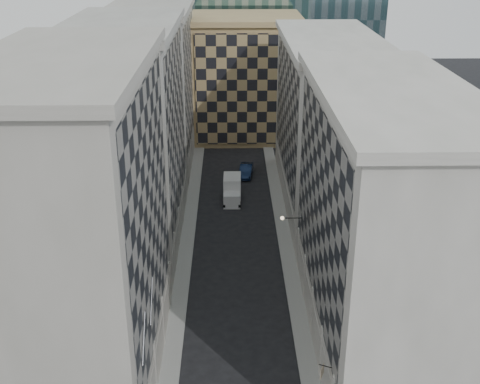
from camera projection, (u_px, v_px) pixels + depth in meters
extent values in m
cube|color=gray|center=(186.00, 246.00, 63.31)|extent=(1.50, 100.00, 0.15)
cube|color=gray|center=(286.00, 245.00, 63.49)|extent=(1.50, 100.00, 0.15)
cube|color=#9A968B|center=(79.00, 234.00, 41.24)|extent=(10.00, 22.00, 23.00)
cube|color=gray|center=(149.00, 214.00, 40.72)|extent=(0.25, 19.36, 18.00)
cube|color=#9A968B|center=(157.00, 350.00, 45.28)|extent=(0.45, 21.12, 3.20)
cube|color=#9A968B|center=(58.00, 61.00, 36.49)|extent=(10.80, 22.80, 0.70)
cylinder|color=#9A968B|center=(150.00, 368.00, 42.52)|extent=(0.90, 0.90, 4.40)
cylinder|color=#9A968B|center=(159.00, 321.00, 47.56)|extent=(0.90, 0.90, 4.40)
cylinder|color=#9A968B|center=(165.00, 284.00, 52.60)|extent=(0.90, 0.90, 4.40)
cube|color=gray|center=(128.00, 139.00, 61.59)|extent=(10.00, 22.00, 22.00)
cube|color=gray|center=(175.00, 124.00, 61.07)|extent=(0.25, 19.36, 17.00)
cube|color=gray|center=(179.00, 220.00, 65.44)|extent=(0.45, 21.12, 3.20)
cube|color=gray|center=(120.00, 25.00, 57.04)|extent=(10.80, 22.80, 0.70)
cylinder|color=gray|center=(171.00, 253.00, 57.64)|extent=(0.90, 0.90, 4.40)
cylinder|color=gray|center=(175.00, 227.00, 62.67)|extent=(0.90, 0.90, 4.40)
cylinder|color=gray|center=(179.00, 205.00, 67.71)|extent=(0.90, 0.90, 4.40)
cylinder|color=gray|center=(183.00, 186.00, 72.75)|extent=(0.90, 0.90, 4.40)
cube|color=#9A968B|center=(153.00, 91.00, 81.94)|extent=(10.00, 22.00, 21.00)
cube|color=gray|center=(189.00, 80.00, 81.42)|extent=(0.25, 19.36, 16.00)
cube|color=#9A968B|center=(191.00, 152.00, 85.59)|extent=(0.45, 21.12, 3.20)
cube|color=#9A968B|center=(148.00, 8.00, 77.59)|extent=(10.80, 22.80, 0.70)
cylinder|color=#9A968B|center=(186.00, 169.00, 77.79)|extent=(0.90, 0.90, 4.40)
cylinder|color=#9A968B|center=(188.00, 155.00, 82.83)|extent=(0.90, 0.90, 4.40)
cylinder|color=#9A968B|center=(191.00, 142.00, 87.86)|extent=(0.90, 0.90, 4.40)
cylinder|color=#9A968B|center=(193.00, 130.00, 92.90)|extent=(0.90, 0.90, 4.40)
cube|color=#ADA99E|center=(382.00, 225.00, 45.87)|extent=(10.00, 26.00, 20.00)
cube|color=gray|center=(320.00, 207.00, 45.18)|extent=(0.25, 22.88, 15.00)
cube|color=#ADA99E|center=(314.00, 317.00, 49.15)|extent=(0.45, 24.96, 3.20)
cube|color=#ADA99E|center=(396.00, 91.00, 41.72)|extent=(10.80, 26.80, 0.70)
cylinder|color=#ADA99E|center=(326.00, 352.00, 44.15)|extent=(0.90, 0.90, 4.40)
cylinder|color=#ADA99E|center=(316.00, 311.00, 48.91)|extent=(0.90, 0.90, 4.40)
cylinder|color=#ADA99E|center=(308.00, 277.00, 53.68)|extent=(0.90, 0.90, 4.40)
cylinder|color=#ADA99E|center=(302.00, 249.00, 58.44)|extent=(0.90, 0.90, 4.40)
cube|color=#ADA99E|center=(328.00, 125.00, 70.80)|extent=(10.00, 28.00, 19.00)
cube|color=gray|center=(287.00, 113.00, 70.12)|extent=(0.25, 24.64, 14.00)
cube|color=#ADA99E|center=(285.00, 187.00, 73.89)|extent=(0.45, 26.88, 3.20)
cube|color=#ADA99E|center=(333.00, 40.00, 66.85)|extent=(10.80, 28.80, 0.70)
cube|color=tan|center=(246.00, 79.00, 94.67)|extent=(16.00, 14.00, 18.00)
cube|color=tan|center=(247.00, 90.00, 88.16)|extent=(15.20, 0.25, 16.50)
cube|color=tan|center=(246.00, 18.00, 90.90)|extent=(16.80, 14.80, 0.80)
cube|color=#2B2521|center=(232.00, 33.00, 105.46)|extent=(6.00, 6.00, 28.00)
cylinder|color=gray|center=(144.00, 338.00, 36.31)|extent=(0.10, 2.33, 2.33)
cylinder|color=gray|center=(151.00, 301.00, 39.97)|extent=(0.10, 2.33, 2.33)
cylinder|color=black|center=(292.00, 218.00, 55.54)|extent=(1.80, 0.08, 0.08)
sphere|color=#FFE5B2|center=(282.00, 218.00, 55.52)|extent=(0.36, 0.36, 0.36)
cube|color=silver|center=(232.00, 199.00, 72.43)|extent=(2.07, 2.25, 1.66)
cube|color=silver|center=(232.00, 187.00, 74.39)|extent=(2.19, 3.36, 2.86)
cylinder|color=black|center=(224.00, 205.00, 71.92)|extent=(0.29, 0.84, 0.83)
cylinder|color=black|center=(240.00, 205.00, 71.92)|extent=(0.29, 0.84, 0.83)
cylinder|color=black|center=(225.00, 191.00, 75.81)|extent=(0.29, 0.84, 0.83)
cylinder|color=black|center=(240.00, 191.00, 75.81)|extent=(0.29, 0.84, 0.83)
imported|color=#111F3E|center=(246.00, 171.00, 81.22)|extent=(2.23, 4.89, 1.55)
cylinder|color=black|center=(325.00, 366.00, 39.62)|extent=(0.85, 0.42, 0.06)
cube|color=#C3AD8F|center=(322.00, 372.00, 39.80)|extent=(0.38, 0.75, 0.79)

